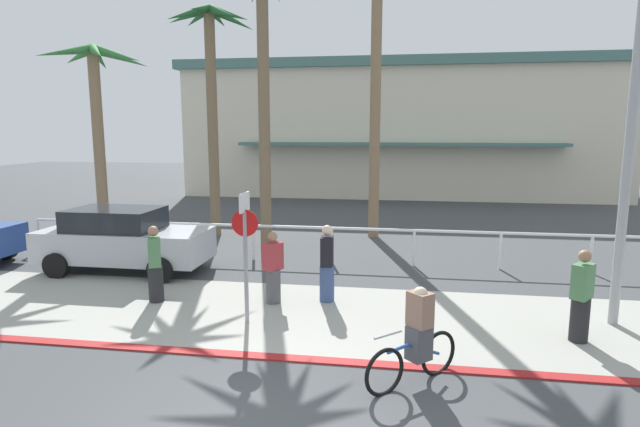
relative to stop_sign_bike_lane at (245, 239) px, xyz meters
name	(u,v)px	position (x,y,z in m)	size (l,w,h in m)	color
ground_plane	(338,251)	(1.03, 6.31, -1.68)	(80.00, 80.00, 0.00)	#424447
sidewalk_strip	(304,315)	(1.03, 0.51, -1.67)	(44.00, 4.00, 0.02)	#9E9E93
curb_paint	(281,358)	(1.03, -1.49, -1.66)	(44.00, 0.24, 0.03)	maroon
building_backdrop	(399,129)	(2.73, 22.43, 2.10)	(24.49, 9.67, 7.51)	beige
rail_fence	(332,234)	(1.03, 4.81, -0.84)	(18.44, 0.08, 1.04)	white
stop_sign_bike_lane	(245,239)	(0.00, 0.00, 0.00)	(0.52, 0.56, 2.56)	gray
streetlight_curb	(640,99)	(7.04, 0.74, 2.60)	(0.24, 2.54, 7.50)	#9EA0A5
palm_tree_1	(96,93)	(-6.92, 6.44, 3.24)	(3.25, 3.30, 6.46)	#846B4C
palm_tree_2	(211,63)	(-3.58, 8.04, 4.31)	(2.90, 3.22, 7.91)	#756047
palm_tree_3	(261,40)	(-1.38, 6.46, 4.76)	(3.21, 3.22, 8.49)	#756047
palm_tree_4	(377,21)	(2.02, 8.57, 5.60)	(2.95, 2.68, 10.15)	#846B4C
car_silver_1	(123,239)	(-4.33, 3.09, -0.81)	(4.40, 2.02, 1.69)	#B2B7BC
cyclist_blue_0	(417,338)	(3.20, -1.96, -0.98)	(1.36, 1.29, 1.50)	black
pedestrian_0	(327,267)	(1.38, 1.45, -0.88)	(0.34, 0.41, 1.71)	#384C7A
pedestrian_1	(155,267)	(-2.31, 0.85, -0.89)	(0.43, 0.47, 1.70)	#232326
pedestrian_2	(273,271)	(0.24, 1.16, -0.95)	(0.45, 0.48, 1.59)	#4C4C51
pedestrian_3	(581,300)	(6.10, -0.01, -0.90)	(0.46, 0.47, 1.68)	#232326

